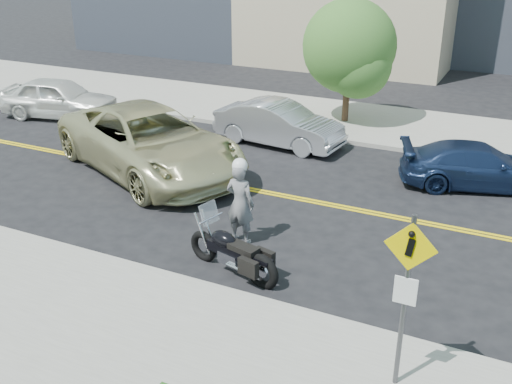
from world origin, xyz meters
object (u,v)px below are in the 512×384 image
object	(u,v)px
parked_car_silver	(279,124)
parked_car_blue	(478,166)
pedestrian_sign	(406,287)
suv	(150,141)
motorcyclist	(240,201)
parked_car_white	(59,98)
motorcycle	(233,243)

from	to	relation	value
parked_car_silver	parked_car_blue	bearing A→B (deg)	-91.43
pedestrian_sign	suv	bearing A→B (deg)	145.39
motorcyclist	parked_car_silver	xyz separation A→B (m)	(-2.01, 6.83, -0.31)
motorcyclist	suv	xyz separation A→B (m)	(-4.53, 2.83, -0.08)
motorcyclist	parked_car_white	world-z (taller)	motorcyclist
motorcycle	parked_car_white	xyz separation A→B (m)	(-11.61, 7.43, 0.06)
parked_car_silver	pedestrian_sign	bearing A→B (deg)	-141.29
motorcycle	suv	distance (m)	6.54
motorcycle	suv	bearing A→B (deg)	154.62
motorcyclist	parked_car_white	size ratio (longest dim) A/B	0.46
motorcyclist	parked_car_silver	size ratio (longest dim) A/B	0.47
pedestrian_sign	parked_car_white	world-z (taller)	pedestrian_sign
pedestrian_sign	parked_car_white	bearing A→B (deg)	148.71
suv	parked_car_white	world-z (taller)	suv
pedestrian_sign	motorcyclist	bearing A→B (deg)	142.97
parked_car_white	parked_car_blue	world-z (taller)	parked_car_white
motorcyclist	parked_car_silver	distance (m)	7.12
motorcycle	parked_car_silver	size ratio (longest dim) A/B	0.53
parked_car_white	parked_car_silver	size ratio (longest dim) A/B	1.02
pedestrian_sign	parked_car_white	size ratio (longest dim) A/B	0.65
parked_car_silver	motorcycle	bearing A→B (deg)	-156.79
suv	motorcycle	bearing A→B (deg)	-104.99
parked_car_white	motorcycle	bearing A→B (deg)	-134.15
pedestrian_sign	parked_car_silver	xyz separation A→B (m)	(-6.55, 10.26, -1.22)
pedestrian_sign	parked_car_blue	world-z (taller)	pedestrian_sign
pedestrian_sign	motorcyclist	xyz separation A→B (m)	(-4.54, 3.43, -0.91)
pedestrian_sign	suv	distance (m)	11.07
parked_car_white	parked_car_blue	bearing A→B (deg)	-102.04
motorcyclist	motorcycle	world-z (taller)	motorcyclist
motorcyclist	suv	world-z (taller)	motorcyclist
motorcycle	parked_car_silver	distance (m)	8.54
motorcycle	parked_car_blue	world-z (taller)	motorcycle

